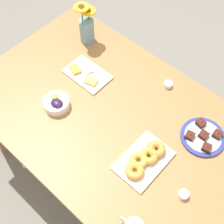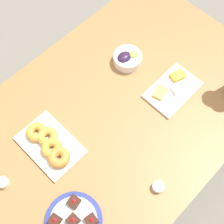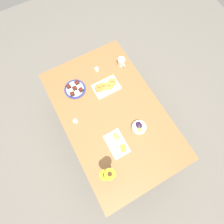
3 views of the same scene
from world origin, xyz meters
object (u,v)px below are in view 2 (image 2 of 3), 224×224
(jam_cup_honey, at_px, (158,187))
(jam_cup_berry, at_px, (3,182))
(cheese_platter, at_px, (173,89))
(grape_bowl, at_px, (127,58))
(dining_table, at_px, (112,123))
(croissant_platter, at_px, (50,144))
(dessert_plate, at_px, (74,221))

(jam_cup_honey, relative_size, jam_cup_berry, 1.00)
(cheese_platter, relative_size, jam_cup_honey, 5.42)
(grape_bowl, height_order, jam_cup_honey, grape_bowl)
(jam_cup_honey, bearing_deg, dining_table, 74.56)
(dining_table, relative_size, cheese_platter, 6.15)
(cheese_platter, bearing_deg, jam_cup_berry, 165.80)
(dining_table, distance_m, jam_cup_berry, 0.56)
(jam_cup_honey, xyz_separation_m, jam_cup_berry, (-0.44, 0.47, 0.00))
(cheese_platter, xyz_separation_m, croissant_platter, (-0.60, 0.20, 0.01))
(croissant_platter, xyz_separation_m, jam_cup_honey, (0.19, -0.45, -0.01))
(dessert_plate, bearing_deg, cheese_platter, 8.23)
(cheese_platter, bearing_deg, grape_bowl, 97.34)
(grape_bowl, bearing_deg, jam_cup_berry, -176.11)
(cheese_platter, distance_m, croissant_platter, 0.63)
(jam_cup_berry, bearing_deg, jam_cup_honey, -46.99)
(cheese_platter, height_order, croissant_platter, croissant_platter)
(grape_bowl, xyz_separation_m, jam_cup_honey, (-0.37, -0.52, -0.01))
(grape_bowl, height_order, cheese_platter, grape_bowl)
(jam_cup_honey, height_order, jam_cup_berry, same)
(cheese_platter, xyz_separation_m, jam_cup_berry, (-0.84, 0.21, 0.00))
(dessert_plate, bearing_deg, croissant_platter, 65.51)
(dining_table, xyz_separation_m, cheese_platter, (0.30, -0.11, 0.10))
(dessert_plate, bearing_deg, jam_cup_berry, 107.84)
(dining_table, bearing_deg, jam_cup_honey, -105.44)
(cheese_platter, height_order, jam_cup_berry, cheese_platter)
(jam_cup_honey, bearing_deg, cheese_platter, 32.49)
(grape_bowl, relative_size, dessert_plate, 0.61)
(grape_bowl, relative_size, cheese_platter, 0.54)
(grape_bowl, bearing_deg, croissant_platter, -173.16)
(grape_bowl, relative_size, croissant_platter, 0.50)
(grape_bowl, xyz_separation_m, croissant_platter, (-0.56, -0.07, -0.01))
(cheese_platter, relative_size, jam_cup_berry, 5.42)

